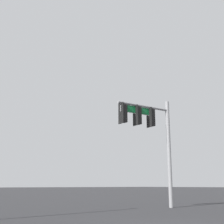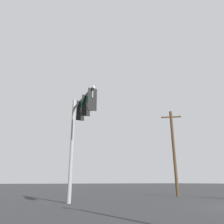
% 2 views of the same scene
% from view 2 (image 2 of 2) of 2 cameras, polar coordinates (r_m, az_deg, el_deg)
% --- Properties ---
extents(signal_pole_near, '(4.13, 0.80, 6.90)m').
position_cam_2_polar(signal_pole_near, '(14.02, -8.63, -3.17)').
color(signal_pole_near, gray).
rests_on(signal_pole_near, ground_plane).
extents(utility_pole, '(1.39, 1.65, 8.34)m').
position_cam_2_polar(utility_pole, '(22.83, 15.84, -9.49)').
color(utility_pole, '#47331E').
rests_on(utility_pole, ground_plane).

